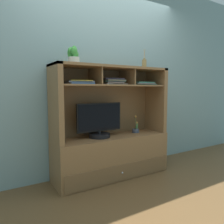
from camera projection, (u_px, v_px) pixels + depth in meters
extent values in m
cube|color=brown|center=(112.00, 176.00, 2.95)|extent=(6.00, 6.00, 0.02)
cube|color=#7A989A|center=(102.00, 72.00, 3.02)|extent=(6.00, 0.02, 2.80)
cube|color=brown|center=(112.00, 156.00, 2.92)|extent=(1.56, 0.47, 0.54)
cube|color=brown|center=(122.00, 172.00, 2.73)|extent=(1.50, 0.01, 0.20)
sphere|color=silver|center=(122.00, 173.00, 2.72)|extent=(0.02, 0.02, 0.02)
cube|color=brown|center=(55.00, 104.00, 2.46)|extent=(0.06, 0.43, 0.91)
cube|color=brown|center=(155.00, 100.00, 3.23)|extent=(0.06, 0.43, 0.91)
cube|color=brown|center=(104.00, 102.00, 3.02)|extent=(1.50, 0.02, 0.88)
cube|color=brown|center=(112.00, 68.00, 2.80)|extent=(1.56, 0.43, 0.03)
cube|color=brown|center=(112.00, 85.00, 2.82)|extent=(1.44, 0.39, 0.02)
cube|color=brown|center=(95.00, 76.00, 2.69)|extent=(0.02, 0.37, 0.20)
cube|color=brown|center=(127.00, 77.00, 2.93)|extent=(0.02, 0.37, 0.20)
cylinder|color=black|center=(99.00, 135.00, 2.80)|extent=(0.27, 0.27, 0.05)
cylinder|color=black|center=(99.00, 132.00, 2.80)|extent=(0.04, 0.04, 0.03)
cube|color=black|center=(99.00, 117.00, 2.78)|extent=(0.62, 0.03, 0.36)
cube|color=black|center=(100.00, 117.00, 2.76)|extent=(0.59, 0.00, 0.33)
cylinder|color=#464B5A|center=(136.00, 131.00, 3.12)|extent=(0.10, 0.10, 0.05)
cylinder|color=#464B5A|center=(136.00, 132.00, 3.12)|extent=(0.11, 0.11, 0.01)
cylinder|color=#4C6B38|center=(136.00, 123.00, 3.11)|extent=(0.02, 0.02, 0.18)
sphere|color=#B8823B|center=(137.00, 123.00, 3.11)|extent=(0.03, 0.03, 0.03)
sphere|color=#B8823B|center=(136.00, 116.00, 3.08)|extent=(0.03, 0.03, 0.03)
ellipsoid|color=#55944E|center=(137.00, 127.00, 3.11)|extent=(0.05, 0.06, 0.12)
ellipsoid|color=#55944E|center=(136.00, 127.00, 3.13)|extent=(0.04, 0.05, 0.08)
cube|color=#3A775C|center=(142.00, 85.00, 3.05)|extent=(0.40, 0.23, 0.01)
cube|color=slate|center=(142.00, 84.00, 3.03)|extent=(0.31, 0.23, 0.01)
cube|color=#3B8165|center=(142.00, 83.00, 3.03)|extent=(0.30, 0.22, 0.02)
cube|color=#3A5886|center=(80.00, 83.00, 2.54)|extent=(0.29, 0.24, 0.02)
cube|color=slate|center=(79.00, 82.00, 2.55)|extent=(0.32, 0.21, 0.02)
cube|color=gold|center=(80.00, 81.00, 2.54)|extent=(0.28, 0.24, 0.01)
cube|color=beige|center=(113.00, 84.00, 2.87)|extent=(0.35, 0.24, 0.02)
cube|color=gray|center=(112.00, 83.00, 2.85)|extent=(0.26, 0.29, 0.02)
cube|color=#3B7065|center=(112.00, 82.00, 2.87)|extent=(0.30, 0.24, 0.01)
cube|color=gray|center=(112.00, 81.00, 2.86)|extent=(0.28, 0.30, 0.01)
cube|color=#363040|center=(112.00, 79.00, 2.85)|extent=(0.29, 0.27, 0.02)
cylinder|color=olive|center=(144.00, 64.00, 3.02)|extent=(0.06, 0.06, 0.12)
cylinder|color=olive|center=(144.00, 59.00, 3.02)|extent=(0.03, 0.03, 0.02)
cylinder|color=tan|center=(145.00, 54.00, 3.01)|extent=(0.00, 0.02, 0.14)
cylinder|color=tan|center=(144.00, 54.00, 3.01)|extent=(0.03, 0.00, 0.14)
cylinder|color=tan|center=(144.00, 54.00, 3.01)|extent=(0.00, 0.02, 0.14)
cylinder|color=tan|center=(145.00, 54.00, 3.01)|extent=(0.04, 0.00, 0.14)
cylinder|color=beige|center=(74.00, 61.00, 2.56)|extent=(0.13, 0.13, 0.08)
cylinder|color=beige|center=(74.00, 64.00, 2.56)|extent=(0.15, 0.15, 0.01)
ellipsoid|color=green|center=(76.00, 54.00, 2.56)|extent=(0.05, 0.05, 0.07)
ellipsoid|color=green|center=(74.00, 51.00, 2.56)|extent=(0.07, 0.06, 0.13)
ellipsoid|color=green|center=(71.00, 53.00, 2.56)|extent=(0.08, 0.07, 0.13)
ellipsoid|color=green|center=(71.00, 51.00, 2.53)|extent=(0.07, 0.05, 0.07)
ellipsoid|color=green|center=(74.00, 51.00, 2.51)|extent=(0.07, 0.06, 0.10)
ellipsoid|color=green|center=(75.00, 54.00, 2.53)|extent=(0.06, 0.05, 0.12)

